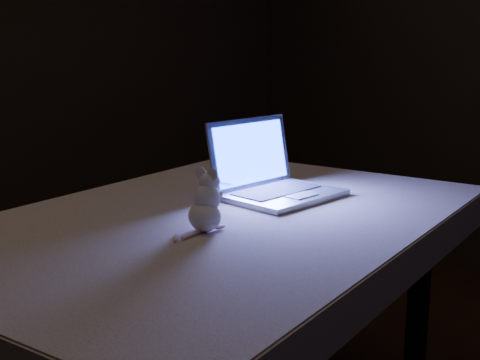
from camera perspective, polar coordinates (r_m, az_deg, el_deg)
table at (r=1.77m, az=-1.92°, el=-14.85°), size 1.58×1.31×0.73m
tablecloth at (r=1.61m, az=-1.51°, el=-5.19°), size 1.62×1.23×0.10m
laptop at (r=1.79m, az=3.99°, el=1.77°), size 0.37×0.34×0.22m
plush_mouse at (r=1.48m, az=-3.18°, el=-1.82°), size 0.12×0.12×0.15m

